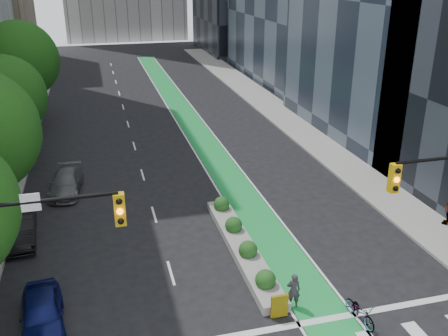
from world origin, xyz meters
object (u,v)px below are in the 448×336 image
median_planter (242,244)px  cyclist (293,290)px  parked_car_left_near (42,313)px  parked_car_left_far (66,183)px  parked_car_left_mid (19,227)px  bicycle (360,311)px

median_planter → cyclist: (0.80, -4.70, 0.41)m
parked_car_left_near → parked_car_left_far: (0.51, 12.86, -0.04)m
median_planter → parked_car_left_near: (-9.07, -3.46, 0.30)m
parked_car_left_near → parked_car_left_far: parked_car_left_near is taller
median_planter → parked_car_left_far: (-8.56, 9.40, 0.26)m
cyclist → parked_car_left_mid: cyclist is taller
median_planter → parked_car_left_mid: size_ratio=2.29×
cyclist → parked_car_left_mid: size_ratio=0.35×
bicycle → parked_car_left_mid: parked_car_left_mid is taller
cyclist → parked_car_left_mid: 14.40m
parked_car_left_near → cyclist: bearing=-12.3°
bicycle → parked_car_left_mid: 17.09m
bicycle → parked_car_left_mid: bearing=135.2°
bicycle → parked_car_left_far: 19.46m
bicycle → parked_car_left_near: (-12.07, 2.79, 0.20)m
bicycle → cyclist: (-2.20, 1.56, 0.30)m
cyclist → parked_car_left_near: bearing=6.6°
parked_car_left_mid → parked_car_left_far: (2.14, 5.43, -0.10)m
cyclist → parked_car_left_far: bearing=-42.7°
parked_car_left_far → parked_car_left_mid: bearing=-105.8°
median_planter → cyclist: 4.79m
median_planter → cyclist: size_ratio=6.59×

